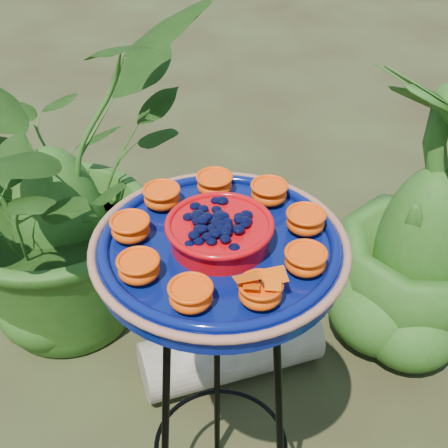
{
  "coord_description": "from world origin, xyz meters",
  "views": [
    {
      "loc": [
        -0.14,
        -0.94,
        1.52
      ],
      "look_at": [
        -0.06,
        -0.11,
        0.88
      ],
      "focal_mm": 50.0,
      "sensor_mm": 36.0,
      "label": 1
    }
  ],
  "objects": [
    {
      "name": "shrub_back_right",
      "position": [
        0.6,
        0.43,
        0.45
      ],
      "size": [
        0.65,
        0.65,
        0.9
      ],
      "primitive_type": "imported",
      "rotation": [
        0.0,
        0.0,
        1.92
      ],
      "color": "#264C14",
      "rests_on": "ground"
    },
    {
      "name": "driftwood_log",
      "position": [
        0.01,
        0.3,
        0.09
      ],
      "size": [
        0.56,
        0.29,
        0.18
      ],
      "primitive_type": "cylinder",
      "rotation": [
        0.0,
        1.57,
        0.22
      ],
      "color": "tan",
      "rests_on": "ground"
    },
    {
      "name": "tripod_stand",
      "position": [
        -0.07,
        -0.14,
        0.5
      ],
      "size": [
        0.31,
        0.33,
        0.82
      ],
      "rotation": [
        0.0,
        0.0,
        -0.04
      ],
      "color": "black",
      "rests_on": "ground"
    },
    {
      "name": "feeder_dish",
      "position": [
        -0.07,
        -0.14,
        0.86
      ],
      "size": [
        0.44,
        0.44,
        0.1
      ],
      "rotation": [
        0.0,
        0.0,
        -0.04
      ],
      "color": "#06104F",
      "rests_on": "tripod_stand"
    },
    {
      "name": "shrub_back_left",
      "position": [
        -0.49,
        0.64,
        0.5
      ],
      "size": [
        1.17,
        1.19,
        1.0
      ],
      "primitive_type": "imported",
      "rotation": [
        0.0,
        0.0,
        0.92
      ],
      "color": "#264C14",
      "rests_on": "ground"
    }
  ]
}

